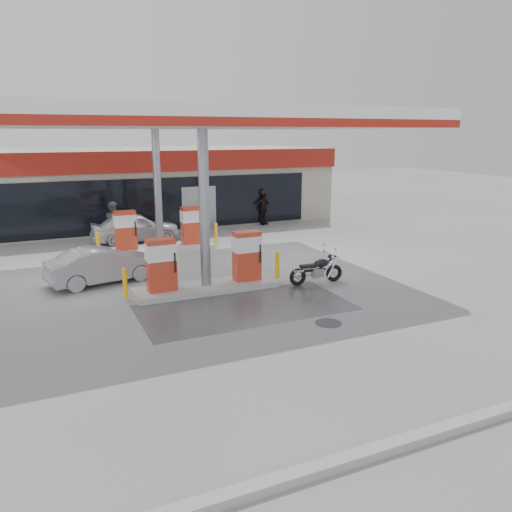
{
  "coord_description": "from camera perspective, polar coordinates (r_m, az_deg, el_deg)",
  "views": [
    {
      "loc": [
        -4.76,
        -12.37,
        4.84
      ],
      "look_at": [
        1.29,
        1.04,
        1.2
      ],
      "focal_mm": 35.0,
      "sensor_mm": 36.0,
      "label": 1
    }
  ],
  "objects": [
    {
      "name": "kerb",
      "position": [
        8.61,
        15.28,
        -20.23
      ],
      "size": [
        28.0,
        0.25,
        0.15
      ],
      "primitive_type": "cube",
      "color": "gray",
      "rests_on": "ground"
    },
    {
      "name": "store_building",
      "position": [
        28.85,
        -14.81,
        7.81
      ],
      "size": [
        22.0,
        8.22,
        4.0
      ],
      "color": "#B8AF9A",
      "rests_on": "ground"
    },
    {
      "name": "parked_motorcycle",
      "position": [
        16.52,
        7.0,
        -1.66
      ],
      "size": [
        1.92,
        0.74,
        0.99
      ],
      "rotation": [
        0.0,
        0.0,
        -0.07
      ],
      "color": "black",
      "rests_on": "ground"
    },
    {
      "name": "wet_patch",
      "position": [
        14.29,
        -1.19,
        -5.9
      ],
      "size": [
        6.0,
        3.0,
        0.0
      ],
      "primitive_type": "cube",
      "color": "#4C4C4F",
      "rests_on": "ground"
    },
    {
      "name": "hatchback_silver",
      "position": [
        17.22,
        -17.01,
        -1.0
      ],
      "size": [
        3.79,
        1.97,
        1.19
      ],
      "primitive_type": "imported",
      "rotation": [
        0.0,
        0.0,
        1.78
      ],
      "color": "gray",
      "rests_on": "ground"
    },
    {
      "name": "canopy",
      "position": [
        18.02,
        -9.29,
        15.09
      ],
      "size": [
        16.0,
        10.02,
        5.51
      ],
      "color": "silver",
      "rests_on": "ground"
    },
    {
      "name": "pump_island_near",
      "position": [
        15.69,
        -5.76,
        -1.43
      ],
      "size": [
        5.14,
        1.3,
        1.78
      ],
      "color": "#9E9E99",
      "rests_on": "ground"
    },
    {
      "name": "sedan_white",
      "position": [
        23.33,
        -13.63,
        3.21
      ],
      "size": [
        3.93,
        1.59,
        1.34
      ],
      "primitive_type": "imported",
      "rotation": [
        0.0,
        0.0,
        1.57
      ],
      "color": "silver",
      "rests_on": "ground"
    },
    {
      "name": "drain_cover",
      "position": [
        13.29,
        8.27,
        -7.59
      ],
      "size": [
        0.7,
        0.7,
        0.01
      ],
      "primitive_type": "cylinder",
      "color": "#38383A",
      "rests_on": "ground"
    },
    {
      "name": "pump_island_far",
      "position": [
        21.32,
        -10.94,
        2.47
      ],
      "size": [
        5.14,
        1.3,
        1.78
      ],
      "color": "#9E9E99",
      "rests_on": "ground"
    },
    {
      "name": "ground",
      "position": [
        14.11,
        -3.07,
        -6.18
      ],
      "size": [
        90.0,
        90.0,
        0.0
      ],
      "primitive_type": "plane",
      "color": "gray",
      "rests_on": "ground"
    },
    {
      "name": "biker_walking",
      "position": [
        26.99,
        0.82,
        5.5
      ],
      "size": [
        1.14,
        0.8,
        1.8
      ],
      "primitive_type": "imported",
      "rotation": [
        0.0,
        0.0,
        0.38
      ],
      "color": "black",
      "rests_on": "ground"
    },
    {
      "name": "attendant",
      "position": [
        23.37,
        -15.91,
        3.73
      ],
      "size": [
        0.71,
        0.91,
        1.86
      ],
      "primitive_type": "imported",
      "rotation": [
        0.0,
        0.0,
        1.57
      ],
      "color": "#525257",
      "rests_on": "ground"
    }
  ]
}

